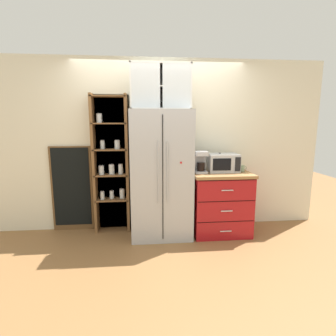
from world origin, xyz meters
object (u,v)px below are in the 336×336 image
(coffee_maker, at_px, (200,162))
(chalkboard_menu, at_px, (72,189))
(bottle_amber, at_px, (219,163))
(refrigerator, at_px, (161,174))
(mug_sage, at_px, (242,168))
(mug_red, at_px, (221,169))
(microwave, at_px, (223,163))

(coffee_maker, bearing_deg, chalkboard_menu, 171.25)
(bottle_amber, bearing_deg, refrigerator, -174.51)
(bottle_amber, distance_m, chalkboard_menu, 2.23)
(mug_sage, distance_m, bottle_amber, 0.34)
(mug_red, distance_m, chalkboard_menu, 2.24)
(bottle_amber, bearing_deg, mug_sage, -9.71)
(bottle_amber, bearing_deg, mug_red, -88.96)
(refrigerator, relative_size, mug_red, 14.71)
(coffee_maker, xyz_separation_m, bottle_amber, (0.30, 0.07, -0.04))
(refrigerator, xyz_separation_m, microwave, (0.91, 0.05, 0.15))
(mug_sage, height_order, bottle_amber, bottle_amber)
(refrigerator, height_order, mug_sage, refrigerator)
(refrigerator, distance_m, microwave, 0.92)
(mug_red, relative_size, chalkboard_menu, 0.10)
(mug_sage, bearing_deg, chalkboard_menu, 173.81)
(refrigerator, height_order, chalkboard_menu, refrigerator)
(refrigerator, distance_m, mug_sage, 1.20)
(coffee_maker, distance_m, chalkboard_menu, 1.96)
(refrigerator, distance_m, bottle_amber, 0.88)
(chalkboard_menu, bearing_deg, coffee_maker, -8.75)
(microwave, height_order, coffee_maker, coffee_maker)
(mug_red, bearing_deg, mug_sage, 6.89)
(coffee_maker, distance_m, mug_red, 0.33)
(microwave, relative_size, bottle_amber, 1.63)
(bottle_amber, height_order, chalkboard_menu, chalkboard_menu)
(microwave, distance_m, mug_red, 0.11)
(microwave, height_order, bottle_amber, bottle_amber)
(microwave, bearing_deg, chalkboard_menu, 173.64)
(refrigerator, bearing_deg, microwave, 3.28)
(mug_red, xyz_separation_m, mug_sage, (0.32, 0.04, 0.00))
(refrigerator, bearing_deg, mug_sage, 1.33)
(refrigerator, relative_size, mug_sage, 16.16)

